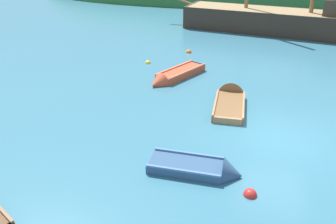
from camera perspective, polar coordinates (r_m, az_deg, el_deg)
The scene contains 8 objects.
ground_plane at distance 13.25m, azimuth 18.17°, elevation -4.26°, with size 120.00×120.00×0.00m, color teal.
sailing_ship at distance 28.65m, azimuth 18.29°, elevation 13.75°, with size 17.33×5.86×12.50m.
rowboat_center at distance 18.00m, azimuth 1.07°, elevation 5.97°, with size 2.59×3.82×0.93m.
rowboat_far at distance 10.92m, azimuth 5.68°, elevation -9.62°, with size 2.95×1.06×1.00m.
rowboat_portside at distance 15.51m, azimuth 10.32°, elevation 1.78°, with size 1.35×3.45×1.20m.
buoy_yellow at distance 20.41m, azimuth -3.37°, elevation 8.17°, with size 0.32×0.32×0.32m, color yellow.
buoy_orange at distance 22.43m, azimuth 3.48°, elevation 9.91°, with size 0.38×0.38×0.38m, color orange.
buoy_red at distance 10.35m, azimuth 13.56°, elevation -13.35°, with size 0.40×0.40×0.40m, color red.
Camera 1 is at (-1.40, -11.42, 6.58)m, focal length 36.39 mm.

